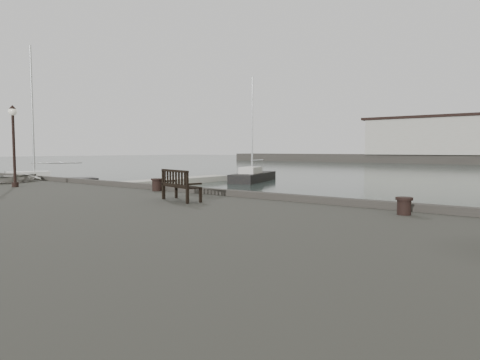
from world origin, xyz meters
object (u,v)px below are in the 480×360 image
at_px(bollard_left, 157,185).
at_px(yacht_d, 253,179).
at_px(yacht_a, 41,186).
at_px(bench, 181,191).
at_px(bollard_right, 404,206).
at_px(lamp_post, 13,135).
at_px(dinghy, 12,177).

distance_m(bollard_left, yacht_d, 26.61).
bearing_deg(bollard_left, yacht_d, 118.61).
relative_size(yacht_a, yacht_d, 1.07).
distance_m(bench, bollard_right, 5.91).
height_order(bollard_left, bollard_right, bollard_left).
xyz_separation_m(bollard_left, bollard_right, (8.56, -0.39, -0.02)).
height_order(bench, yacht_d, yacht_d).
height_order(bollard_right, yacht_a, yacht_a).
bearing_deg(lamp_post, dinghy, 158.41).
xyz_separation_m(bench, lamp_post, (-8.37, -0.72, 1.76)).
bearing_deg(bollard_left, bench, -29.36).
height_order(lamp_post, yacht_a, yacht_a).
bearing_deg(dinghy, bollard_left, -20.64).
distance_m(bench, yacht_d, 29.35).
distance_m(lamp_post, yacht_a, 17.22).
height_order(bollard_left, dinghy, dinghy).
relative_size(bollard_right, lamp_post, 0.12).
bearing_deg(bench, yacht_a, 176.27).
bearing_deg(bollard_left, bollard_right, -2.64).
bearing_deg(lamp_post, yacht_d, 105.55).
xyz_separation_m(dinghy, yacht_d, (-4.65, 24.62, -1.58)).
xyz_separation_m(bollard_right, dinghy, (-16.64, -0.91, 0.06)).
height_order(yacht_a, yacht_d, yacht_a).
height_order(bollard_right, yacht_d, yacht_d).
height_order(bench, dinghy, bench).
distance_m(bollard_left, lamp_post, 6.31).
bearing_deg(bench, bollard_left, 165.60).
xyz_separation_m(bollard_left, yacht_d, (-12.72, 23.32, -1.54)).
xyz_separation_m(dinghy, yacht_a, (-12.12, 7.51, -1.58)).
relative_size(bollard_right, yacht_a, 0.03).
relative_size(bollard_right, dinghy, 0.16).
xyz_separation_m(bollard_right, yacht_a, (-28.76, 6.61, -1.51)).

